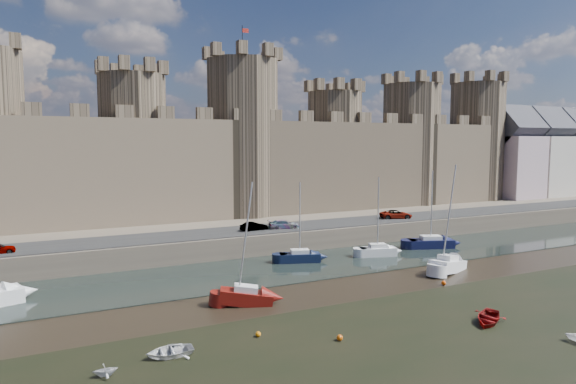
% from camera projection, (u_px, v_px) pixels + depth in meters
% --- Properties ---
extents(ground, '(160.00, 160.00, 0.00)m').
position_uv_depth(ground, '(479.00, 341.00, 34.69)').
color(ground, black).
rests_on(ground, ground).
extents(seaweed_patch, '(70.00, 34.00, 0.01)m').
position_uv_depth(seaweed_patch, '(560.00, 378.00, 29.35)').
color(seaweed_patch, black).
rests_on(seaweed_patch, ground).
extents(water_channel, '(160.00, 12.00, 0.08)m').
position_uv_depth(water_channel, '(308.00, 265.00, 56.05)').
color(water_channel, black).
rests_on(water_channel, ground).
extents(quay, '(160.00, 60.00, 2.50)m').
position_uv_depth(quay, '(207.00, 213.00, 87.98)').
color(quay, '#4C443A').
rests_on(quay, ground).
extents(road, '(160.00, 7.00, 0.10)m').
position_uv_depth(road, '(270.00, 228.00, 64.71)').
color(road, black).
rests_on(road, quay).
extents(castle, '(108.50, 11.00, 29.00)m').
position_uv_depth(castle, '(227.00, 154.00, 76.00)').
color(castle, '#42382B').
rests_on(castle, quay).
extents(townhouses, '(35.50, 9.05, 18.13)m').
position_uv_depth(townhouses, '(559.00, 156.00, 106.41)').
color(townhouses, '#C5A8B1').
rests_on(townhouses, quay).
extents(car_1, '(3.46, 1.40, 1.12)m').
position_uv_depth(car_1, '(254.00, 227.00, 63.12)').
color(car_1, gray).
rests_on(car_1, quay).
extents(car_2, '(4.19, 2.39, 1.15)m').
position_uv_depth(car_2, '(284.00, 224.00, 64.63)').
color(car_2, gray).
rests_on(car_2, quay).
extents(car_3, '(4.96, 3.38, 1.26)m').
position_uv_depth(car_3, '(396.00, 214.00, 73.07)').
color(car_3, gray).
rests_on(car_3, quay).
extents(sailboat_1, '(4.80, 3.14, 8.97)m').
position_uv_depth(sailboat_1, '(300.00, 256.00, 57.25)').
color(sailboat_1, black).
rests_on(sailboat_1, ground).
extents(sailboat_2, '(4.59, 2.81, 9.27)m').
position_uv_depth(sailboat_2, '(377.00, 250.00, 60.23)').
color(sailboat_2, white).
rests_on(sailboat_2, ground).
extents(sailboat_3, '(6.00, 3.99, 9.81)m').
position_uv_depth(sailboat_3, '(431.00, 242.00, 64.92)').
color(sailboat_3, black).
rests_on(sailboat_3, ground).
extents(sailboat_4, '(4.69, 3.14, 10.23)m').
position_uv_depth(sailboat_4, '(246.00, 296.00, 42.44)').
color(sailboat_4, '#65100B').
rests_on(sailboat_4, ground).
extents(sailboat_5, '(5.55, 3.84, 11.16)m').
position_uv_depth(sailboat_5, '(448.00, 264.00, 53.17)').
color(sailboat_5, white).
rests_on(sailboat_5, ground).
extents(dinghy_3, '(1.48, 1.30, 0.74)m').
position_uv_depth(dinghy_3, '(105.00, 371.00, 29.41)').
color(dinghy_3, silver).
rests_on(dinghy_3, ground).
extents(dinghy_4, '(3.97, 3.70, 0.67)m').
position_uv_depth(dinghy_4, '(488.00, 319.00, 38.04)').
color(dinghy_4, maroon).
rests_on(dinghy_4, ground).
extents(dinghy_6, '(3.00, 2.17, 0.61)m').
position_uv_depth(dinghy_6, '(170.00, 352.00, 32.19)').
color(dinghy_6, silver).
rests_on(dinghy_6, ground).
extents(buoy_0, '(0.43, 0.43, 0.43)m').
position_uv_depth(buoy_0, '(340.00, 338.00, 34.75)').
color(buoy_0, '#CB5109').
rests_on(buoy_0, ground).
extents(buoy_1, '(0.39, 0.39, 0.39)m').
position_uv_depth(buoy_1, '(258.00, 334.00, 35.45)').
color(buoy_1, orange).
rests_on(buoy_1, ground).
extents(buoy_3, '(0.45, 0.45, 0.45)m').
position_uv_depth(buoy_3, '(444.00, 283.00, 48.17)').
color(buoy_3, '#D14509').
rests_on(buoy_3, ground).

